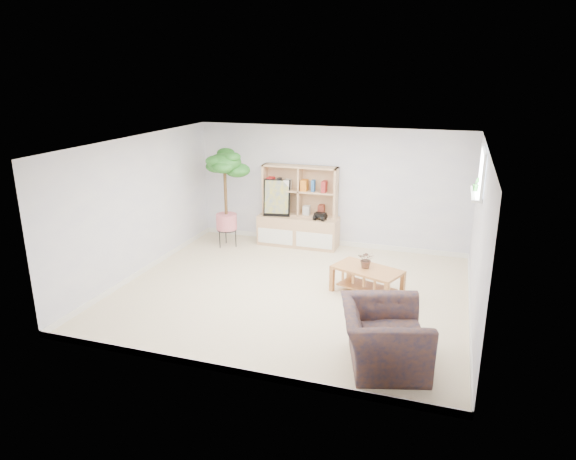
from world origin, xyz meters
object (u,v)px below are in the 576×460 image
(coffee_table, at_px, (367,281))
(armchair, at_px, (384,333))
(storage_unit, at_px, (298,207))
(floor_tree, at_px, (226,199))

(coffee_table, height_order, armchair, armchair)
(storage_unit, height_order, floor_tree, floor_tree)
(coffee_table, relative_size, floor_tree, 0.54)
(coffee_table, bearing_deg, storage_unit, 153.05)
(floor_tree, bearing_deg, coffee_table, -25.11)
(floor_tree, height_order, armchair, floor_tree)
(floor_tree, xyz_separation_m, armchair, (3.65, -3.45, -0.57))
(coffee_table, bearing_deg, floor_tree, 176.24)
(storage_unit, relative_size, armchair, 1.43)
(storage_unit, xyz_separation_m, floor_tree, (-1.36, -0.51, 0.17))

